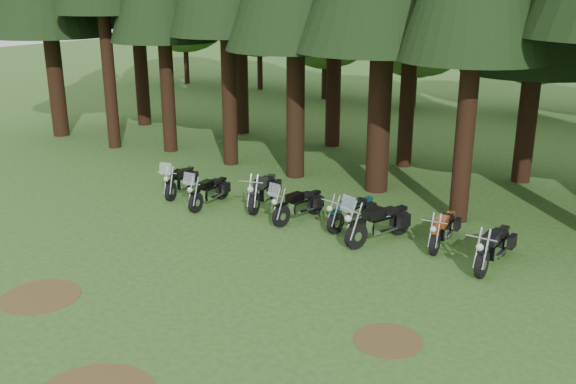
% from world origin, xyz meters
% --- Properties ---
extents(ground, '(120.00, 120.00, 0.00)m').
position_xyz_m(ground, '(0.00, 0.00, 0.00)').
color(ground, '#2C551D').
rests_on(ground, ground).
extents(decid_1, '(7.91, 7.69, 9.88)m').
position_xyz_m(decid_1, '(-15.99, 25.76, 5.83)').
color(decid_1, black).
rests_on(decid_1, ground).
extents(decid_2, '(6.72, 6.53, 8.40)m').
position_xyz_m(decid_2, '(-10.43, 24.78, 4.95)').
color(decid_2, black).
rests_on(decid_2, ground).
extents(decid_3, '(6.12, 5.95, 7.65)m').
position_xyz_m(decid_3, '(-4.71, 25.13, 4.51)').
color(decid_3, black).
rests_on(decid_3, ground).
extents(decid_4, '(5.93, 5.76, 7.41)m').
position_xyz_m(decid_4, '(1.58, 26.32, 4.37)').
color(decid_4, black).
rests_on(decid_4, ground).
extents(dirt_patch_0, '(1.80, 1.80, 0.01)m').
position_xyz_m(dirt_patch_0, '(-3.00, -2.00, 0.01)').
color(dirt_patch_0, '#4C3D1E').
rests_on(dirt_patch_0, ground).
extents(dirt_patch_1, '(1.40, 1.40, 0.01)m').
position_xyz_m(dirt_patch_1, '(4.50, 0.50, 0.01)').
color(dirt_patch_1, '#4C3D1E').
rests_on(dirt_patch_1, ground).
extents(motorcycle_0, '(0.86, 2.16, 1.37)m').
position_xyz_m(motorcycle_0, '(-5.36, 5.47, 0.46)').
color(motorcycle_0, black).
rests_on(motorcycle_0, ground).
extents(motorcycle_1, '(0.48, 2.17, 1.36)m').
position_xyz_m(motorcycle_1, '(-3.78, 5.06, 0.45)').
color(motorcycle_1, black).
rests_on(motorcycle_1, ground).
extents(motorcycle_2, '(0.78, 2.32, 0.96)m').
position_xyz_m(motorcycle_2, '(-2.28, 5.94, 0.49)').
color(motorcycle_2, black).
rests_on(motorcycle_2, ground).
extents(motorcycle_3, '(0.69, 2.21, 1.39)m').
position_xyz_m(motorcycle_3, '(-0.64, 5.45, 0.46)').
color(motorcycle_3, black).
rests_on(motorcycle_3, ground).
extents(motorcycle_4, '(0.56, 2.11, 0.87)m').
position_xyz_m(motorcycle_4, '(0.98, 5.82, 0.44)').
color(motorcycle_4, black).
rests_on(motorcycle_4, ground).
extents(motorcycle_5, '(1.13, 2.42, 1.56)m').
position_xyz_m(motorcycle_5, '(2.11, 5.18, 0.52)').
color(motorcycle_5, black).
rests_on(motorcycle_5, ground).
extents(motorcycle_6, '(0.36, 2.11, 0.86)m').
position_xyz_m(motorcycle_6, '(3.70, 5.87, 0.44)').
color(motorcycle_6, black).
rests_on(motorcycle_6, ground).
extents(motorcycle_7, '(0.36, 2.33, 0.95)m').
position_xyz_m(motorcycle_7, '(5.24, 5.24, 0.48)').
color(motorcycle_7, black).
rests_on(motorcycle_7, ground).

